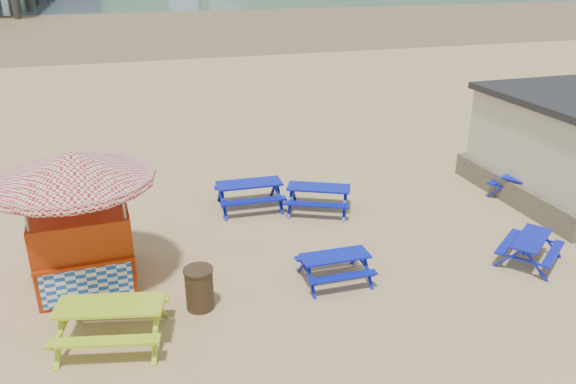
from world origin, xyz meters
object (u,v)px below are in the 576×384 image
object	(u,v)px
picnic_table_blue_a	(249,195)
picnic_table_yellow	(112,323)
ice_cream_kiosk	(77,202)
litter_bin	(199,288)
picnic_table_blue_b	(318,199)

from	to	relation	value
picnic_table_blue_a	picnic_table_yellow	bearing A→B (deg)	-124.08
ice_cream_kiosk	litter_bin	size ratio (longest dim) A/B	3.89
picnic_table_blue_a	ice_cream_kiosk	xyz separation A→B (m)	(-4.47, -2.91, 1.57)
ice_cream_kiosk	picnic_table_blue_b	bearing A→B (deg)	16.51
picnic_table_blue_b	picnic_table_yellow	distance (m)	7.39
picnic_table_yellow	litter_bin	size ratio (longest dim) A/B	2.49
picnic_table_yellow	litter_bin	distance (m)	1.88
picnic_table_blue_a	picnic_table_yellow	xyz separation A→B (m)	(-3.97, -5.34, 0.02)
picnic_table_blue_a	picnic_table_blue_b	distance (m)	2.02
ice_cream_kiosk	litter_bin	bearing A→B (deg)	-40.32
picnic_table_blue_b	picnic_table_yellow	xyz separation A→B (m)	(-5.83, -4.54, 0.04)
picnic_table_blue_b	picnic_table_blue_a	bearing A→B (deg)	-177.55
picnic_table_blue_b	ice_cream_kiosk	bearing A→B (deg)	-135.86
ice_cream_kiosk	litter_bin	distance (m)	3.25
picnic_table_yellow	ice_cream_kiosk	bearing A→B (deg)	114.79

